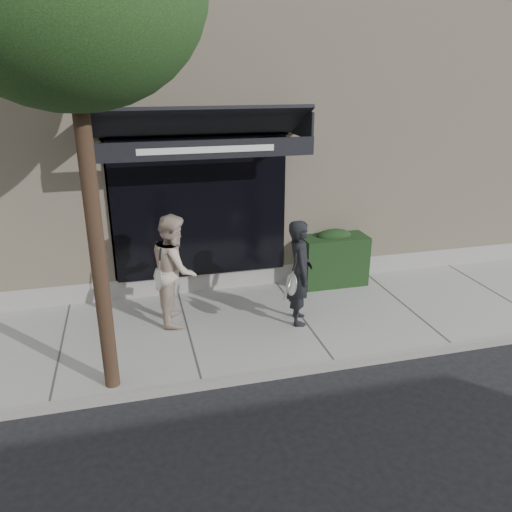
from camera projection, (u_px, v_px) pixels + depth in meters
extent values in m
plane|color=black|center=(301.00, 322.00, 8.86)|extent=(80.00, 80.00, 0.00)
cube|color=gray|center=(301.00, 319.00, 8.84)|extent=(20.00, 3.00, 0.12)
cube|color=gray|center=(335.00, 365.00, 7.42)|extent=(20.00, 0.10, 0.14)
cube|color=beige|center=(238.00, 132.00, 12.44)|extent=(14.00, 7.00, 5.50)
cube|color=gray|center=(274.00, 273.00, 10.31)|extent=(14.02, 0.42, 0.50)
cube|color=black|center=(200.00, 207.00, 9.29)|extent=(3.20, 0.30, 2.60)
cube|color=gray|center=(111.00, 211.00, 9.05)|extent=(0.08, 0.40, 2.60)
cube|color=gray|center=(280.00, 200.00, 9.80)|extent=(0.08, 0.40, 2.60)
cube|color=gray|center=(196.00, 133.00, 8.96)|extent=(3.36, 0.40, 0.12)
cube|color=black|center=(201.00, 121.00, 8.23)|extent=(3.60, 1.03, 0.55)
cube|color=black|center=(207.00, 149.00, 7.91)|extent=(3.60, 0.05, 0.30)
cube|color=white|center=(207.00, 150.00, 7.88)|extent=(2.20, 0.01, 0.10)
cube|color=black|center=(89.00, 129.00, 7.84)|extent=(0.04, 1.00, 0.45)
cube|color=black|center=(303.00, 124.00, 8.68)|extent=(0.04, 1.00, 0.45)
cube|color=black|center=(333.00, 259.00, 10.03)|extent=(1.30, 0.70, 1.00)
ellipsoid|color=black|center=(334.00, 236.00, 9.86)|extent=(0.71, 0.38, 0.27)
cylinder|color=black|center=(94.00, 226.00, 6.09)|extent=(0.20, 0.20, 4.80)
imported|color=black|center=(300.00, 272.00, 8.32)|extent=(0.56, 0.73, 1.81)
torus|color=silver|center=(291.00, 284.00, 7.98)|extent=(0.14, 0.31, 0.30)
cylinder|color=silver|center=(291.00, 284.00, 7.98)|extent=(0.10, 0.27, 0.27)
cylinder|color=silver|center=(291.00, 284.00, 7.98)|extent=(0.18, 0.06, 0.05)
cylinder|color=black|center=(291.00, 284.00, 7.98)|extent=(0.20, 0.08, 0.06)
torus|color=silver|center=(287.00, 289.00, 7.88)|extent=(0.20, 0.32, 0.30)
cylinder|color=silver|center=(287.00, 289.00, 7.88)|extent=(0.16, 0.28, 0.26)
cylinder|color=silver|center=(287.00, 289.00, 7.88)|extent=(0.18, 0.08, 0.07)
cylinder|color=black|center=(287.00, 289.00, 7.88)|extent=(0.20, 0.10, 0.08)
imported|color=#C1AD9A|center=(175.00, 269.00, 8.35)|extent=(0.78, 0.97, 1.89)
torus|color=silver|center=(158.00, 279.00, 7.98)|extent=(0.15, 0.31, 0.30)
cylinder|color=silver|center=(158.00, 279.00, 7.98)|extent=(0.11, 0.27, 0.27)
cylinder|color=silver|center=(158.00, 279.00, 7.98)|extent=(0.18, 0.07, 0.05)
cylinder|color=black|center=(158.00, 279.00, 7.98)|extent=(0.20, 0.08, 0.06)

